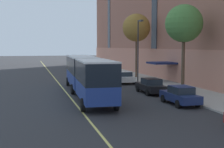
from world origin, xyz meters
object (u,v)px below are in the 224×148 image
Objects in this scene: parked_car_red_4 at (87,65)px; street_lamp at (139,45)px; parked_car_red_5 at (105,71)px; parked_car_navy_6 at (180,95)px; street_tree_far_uptown at (136,28)px; parked_car_black_1 at (151,86)px; street_tree_mid_block at (184,24)px; city_bus at (86,73)px; parked_car_white_2 at (124,77)px; parked_car_champagne_7 at (97,68)px.

parked_car_red_4 is 0.57× the size of street_lamp.
parked_car_navy_6 is (-0.01, -26.12, -0.00)m from parked_car_red_5.
street_tree_far_uptown is at bearing -53.93° from parked_car_red_5.
parked_car_black_1 is 0.51× the size of street_tree_mid_block.
city_bus is 4.25× the size of parked_car_red_5.
parked_car_red_5 is 0.47× the size of street_tree_far_uptown.
street_tree_far_uptown reaches higher than parked_car_black_1.
city_bus is 4.28× the size of parked_car_white_2.
parked_car_champagne_7 is at bearing 97.72° from street_tree_mid_block.
parked_car_red_4 is at bearing 90.18° from parked_car_navy_6.
parked_car_white_2 is at bearing 90.41° from parked_car_navy_6.
parked_car_red_4 is 21.50m from street_tree_far_uptown.
street_tree_mid_block is at bearing -67.21° from parked_car_white_2.
parked_car_white_2 and parked_car_red_4 have the same top height.
parked_car_white_2 is at bearing -122.80° from street_tree_far_uptown.
parked_car_white_2 is (-0.07, 9.09, -0.00)m from parked_car_black_1.
parked_car_white_2 is 15.37m from parked_car_navy_6.
parked_car_navy_6 is 0.55× the size of street_lamp.
street_tree_far_uptown is at bearing -72.76° from parked_car_champagne_7.
parked_car_black_1 is 16.75m from street_tree_far_uptown.
street_tree_mid_block reaches higher than parked_car_navy_6.
parked_car_navy_6 is 0.46× the size of street_tree_far_uptown.
street_tree_far_uptown is (3.75, -20.08, 6.72)m from parked_car_red_4.
parked_car_white_2 is (6.43, 8.35, -1.35)m from city_bus.
parked_car_red_5 is 0.56× the size of street_lamp.
parked_car_red_5 is 0.96× the size of parked_car_champagne_7.
parked_car_champagne_7 is at bearing -88.56° from parked_car_red_4.
parked_car_red_5 is 0.50× the size of street_tree_mid_block.
parked_car_red_4 is 0.48× the size of street_tree_far_uptown.
street_tree_far_uptown reaches higher than city_bus.
parked_car_red_4 is (-0.02, 25.88, 0.00)m from parked_car_white_2.
parked_car_champagne_7 is (0.09, 32.56, 0.00)m from parked_car_navy_6.
street_lamp reaches higher than parked_car_champagne_7.
parked_car_black_1 is (6.50, -0.75, -1.35)m from city_bus.
street_tree_mid_block is (3.63, 6.47, 6.31)m from parked_car_navy_6.
city_bus is at bearing -100.61° from parked_car_red_4.
parked_car_white_2 is 0.47× the size of street_tree_far_uptown.
street_lamp is at bearing 78.27° from parked_car_black_1.
parked_car_champagne_7 is 0.49× the size of street_tree_far_uptown.
street_tree_mid_block is 1.12× the size of street_lamp.
parked_car_white_2 is 9.63m from street_tree_far_uptown.
street_tree_far_uptown reaches higher than parked_car_red_5.
parked_car_black_1 is at bearing -101.73° from street_lamp.
street_tree_far_uptown reaches higher than parked_car_white_2.
street_tree_far_uptown is at bearing 54.29° from city_bus.
city_bus is at bearing -125.71° from street_tree_far_uptown.
parked_car_red_4 is at bearing 96.16° from street_tree_mid_block.
parked_car_white_2 is 11.53m from street_tree_mid_block.
parked_car_white_2 is at bearing -89.96° from parked_car_red_4.
parked_car_navy_6 is at bearing -89.82° from parked_car_red_4.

